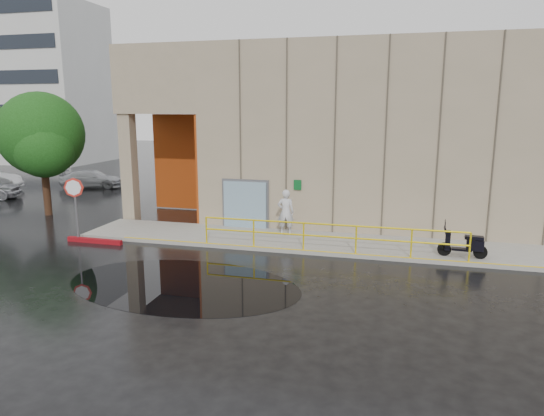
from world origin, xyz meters
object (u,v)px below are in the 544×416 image
Objects in this scene: person at (286,212)px; car_c at (92,179)px; scooter at (464,237)px; tree_near at (42,138)px; red_curb at (95,241)px; stop_sign at (74,195)px.

person reaches higher than car_c.
scooter is 0.27× the size of tree_near.
person is 0.78× the size of red_curb.
tree_near is at bearing -11.99° from person.
stop_sign is (-7.94, -2.61, 0.79)m from person.
red_curb is at bearing -36.60° from tree_near.
tree_near reaches higher than scooter.
person is at bearing -5.67° from tree_near.
tree_near reaches higher than stop_sign.
scooter is 19.47m from tree_near.
stop_sign is at bearing -162.24° from car_c.
scooter is at bearing 10.87° from stop_sign.
tree_near reaches higher than person.
car_c reaches higher than red_curb.
tree_near is at bearing 143.40° from red_curb.
tree_near is at bearing -173.47° from car_c.
tree_near reaches higher than red_curb.
scooter is 0.69× the size of red_curb.
scooter is 0.40× the size of car_c.
person is at bearing 24.84° from stop_sign.
stop_sign is 14.27m from car_c.
person is 6.84m from scooter.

